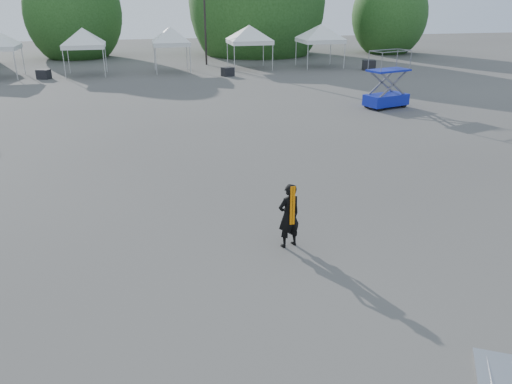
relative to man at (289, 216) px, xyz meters
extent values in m
plane|color=#474442|center=(-0.40, 0.91, -0.78)|extent=(120.00, 120.00, 0.00)
cylinder|color=black|center=(2.60, 32.91, 3.97)|extent=(0.16, 0.16, 9.50)
cylinder|color=#382314|center=(-8.40, 40.91, 0.36)|extent=(0.36, 0.36, 2.27)
ellipsoid|color=#1E4717|center=(-8.40, 40.91, 3.16)|extent=(4.16, 4.16, 4.78)
cylinder|color=#382314|center=(8.60, 39.91, 0.62)|extent=(0.36, 0.36, 2.80)
ellipsoid|color=#1E4717|center=(8.60, 39.91, 4.07)|extent=(5.12, 5.12, 5.89)
cylinder|color=#382314|center=(21.60, 37.91, 0.27)|extent=(0.36, 0.36, 2.10)
ellipsoid|color=#1E4717|center=(21.60, 37.91, 2.86)|extent=(3.84, 3.84, 4.42)
cylinder|color=silver|center=(-11.21, 27.67, 0.22)|extent=(0.06, 0.06, 2.00)
cylinder|color=silver|center=(-11.21, 30.40, 0.22)|extent=(0.06, 0.06, 2.00)
cylinder|color=silver|center=(-8.06, 27.62, 0.22)|extent=(0.06, 0.06, 2.00)
cylinder|color=silver|center=(-5.37, 27.62, 0.22)|extent=(0.06, 0.06, 2.00)
cylinder|color=silver|center=(-8.06, 30.31, 0.22)|extent=(0.06, 0.06, 2.00)
cylinder|color=silver|center=(-5.37, 30.31, 0.22)|extent=(0.06, 0.06, 2.00)
cube|color=white|center=(-6.71, 28.97, 1.30)|extent=(2.89, 2.89, 0.30)
pyramid|color=white|center=(-6.71, 28.97, 2.55)|extent=(4.08, 4.08, 1.10)
cylinder|color=silver|center=(-1.75, 28.00, 0.22)|extent=(0.06, 0.06, 2.00)
cylinder|color=silver|center=(0.75, 28.00, 0.22)|extent=(0.06, 0.06, 2.00)
cylinder|color=silver|center=(-1.75, 30.49, 0.22)|extent=(0.06, 0.06, 2.00)
cylinder|color=silver|center=(0.75, 30.49, 0.22)|extent=(0.06, 0.06, 2.00)
cube|color=white|center=(-0.50, 29.25, 1.30)|extent=(2.69, 2.69, 0.30)
pyramid|color=white|center=(-0.50, 29.25, 2.55)|extent=(3.81, 3.81, 1.10)
cylinder|color=silver|center=(4.09, 28.08, 0.22)|extent=(0.06, 0.06, 2.00)
cylinder|color=silver|center=(7.08, 28.08, 0.22)|extent=(0.06, 0.06, 2.00)
cylinder|color=silver|center=(4.09, 31.07, 0.22)|extent=(0.06, 0.06, 2.00)
cylinder|color=silver|center=(7.08, 31.07, 0.22)|extent=(0.06, 0.06, 2.00)
cube|color=white|center=(5.58, 29.58, 1.30)|extent=(3.19, 3.19, 0.30)
pyramid|color=white|center=(5.58, 29.58, 2.55)|extent=(4.52, 4.52, 1.10)
cylinder|color=silver|center=(9.81, 27.80, 0.22)|extent=(0.06, 0.06, 2.00)
cylinder|color=silver|center=(12.84, 27.80, 0.22)|extent=(0.06, 0.06, 2.00)
cylinder|color=silver|center=(9.81, 30.83, 0.22)|extent=(0.06, 0.06, 2.00)
cylinder|color=silver|center=(12.84, 30.83, 0.22)|extent=(0.06, 0.06, 2.00)
cube|color=white|center=(11.33, 29.31, 1.30)|extent=(3.24, 3.24, 0.30)
pyramid|color=white|center=(11.33, 29.31, 2.55)|extent=(4.58, 4.58, 1.10)
imported|color=black|center=(0.00, 0.00, 0.00)|extent=(0.65, 0.52, 1.55)
cube|color=orange|center=(0.00, -0.15, 0.31)|extent=(0.12, 0.02, 0.93)
cube|color=#0B1892|center=(9.34, 13.66, -0.35)|extent=(2.47, 1.73, 0.56)
cube|color=#0B1892|center=(9.34, 13.66, 1.14)|extent=(2.37, 1.66, 0.09)
cylinder|color=black|center=(8.67, 12.96, -0.61)|extent=(0.36, 0.23, 0.34)
cylinder|color=black|center=(10.28, 13.46, -0.61)|extent=(0.36, 0.23, 0.34)
cylinder|color=black|center=(8.40, 13.86, -0.61)|extent=(0.36, 0.23, 0.34)
cylinder|color=black|center=(10.01, 14.35, -0.61)|extent=(0.36, 0.23, 0.34)
cube|color=black|center=(-9.53, 27.88, -0.45)|extent=(1.01, 0.91, 0.65)
cube|color=black|center=(3.24, 26.25, -0.46)|extent=(0.98, 0.87, 0.63)
cube|color=black|center=(14.58, 26.92, -0.40)|extent=(1.14, 0.99, 0.75)
camera|label=1|loc=(-3.10, -9.97, 4.70)|focal=35.00mm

